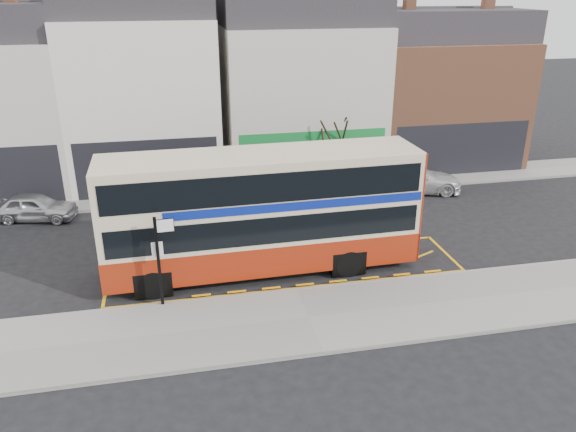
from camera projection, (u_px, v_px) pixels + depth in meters
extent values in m
plane|color=black|center=(294.00, 288.00, 21.31)|extent=(120.00, 120.00, 0.00)
cube|color=gray|center=(309.00, 319.00, 19.20)|extent=(40.00, 4.00, 0.15)
cube|color=gray|center=(296.00, 291.00, 20.94)|extent=(40.00, 0.15, 0.15)
cube|color=gray|center=(252.00, 189.00, 31.22)|extent=(50.00, 3.00, 0.15)
cube|color=silver|center=(145.00, 100.00, 32.10)|extent=(8.00, 8.00, 9.00)
cube|color=black|center=(148.00, 169.00, 29.62)|extent=(7.36, 0.06, 3.20)
cube|color=black|center=(148.00, 173.00, 29.71)|extent=(5.60, 0.04, 2.00)
cube|color=beige|center=(298.00, 98.00, 33.89)|extent=(9.00, 8.00, 8.50)
cube|color=#28262B|center=(298.00, 8.00, 31.91)|extent=(9.00, 7.20, 1.80)
cube|color=#147631|center=(313.00, 159.00, 31.32)|extent=(8.28, 0.06, 3.20)
cube|color=black|center=(313.00, 163.00, 31.41)|extent=(6.30, 0.04, 2.00)
cube|color=#A06040|center=(435.00, 101.00, 35.78)|extent=(9.00, 8.00, 7.50)
cube|color=#28262B|center=(443.00, 24.00, 34.00)|extent=(9.00, 7.20, 1.80)
cube|color=#A06040|center=(410.00, 2.00, 32.08)|extent=(0.60, 0.60, 1.20)
cube|color=#A06040|center=(488.00, 1.00, 33.02)|extent=(0.60, 0.60, 1.20)
cube|color=black|center=(461.00, 150.00, 33.01)|extent=(8.28, 0.06, 3.20)
cube|color=black|center=(461.00, 153.00, 33.11)|extent=(6.30, 0.04, 2.00)
cube|color=beige|center=(262.00, 210.00, 21.66)|extent=(12.17, 2.99, 4.46)
cube|color=maroon|center=(263.00, 247.00, 22.28)|extent=(12.21, 3.03, 1.21)
cube|color=maroon|center=(407.00, 197.00, 22.91)|extent=(0.12, 2.79, 4.46)
cube|color=black|center=(262.00, 217.00, 21.78)|extent=(11.68, 3.04, 1.05)
cube|color=black|center=(261.00, 176.00, 21.14)|extent=(11.68, 3.04, 1.10)
cube|color=navy|center=(290.00, 193.00, 21.67)|extent=(9.74, 3.00, 0.33)
cube|color=black|center=(101.00, 238.00, 20.64)|extent=(0.11, 2.53, 1.76)
cube|color=black|center=(94.00, 189.00, 19.90)|extent=(0.11, 2.53, 1.10)
cube|color=black|center=(97.00, 211.00, 20.24)|extent=(0.09, 1.93, 0.39)
cube|color=beige|center=(261.00, 155.00, 20.82)|extent=(12.16, 2.88, 0.13)
cylinder|color=black|center=(153.00, 284.00, 20.44)|extent=(1.11, 0.33, 1.10)
cylinder|color=black|center=(153.00, 254.00, 22.70)|extent=(1.11, 0.33, 1.10)
cylinder|color=black|center=(349.00, 263.00, 21.98)|extent=(1.11, 0.33, 1.10)
cylinder|color=black|center=(330.00, 237.00, 24.24)|extent=(1.11, 0.33, 1.10)
cube|color=black|center=(159.00, 262.00, 19.33)|extent=(0.12, 0.12, 3.33)
cube|color=white|center=(165.00, 226.00, 18.90)|extent=(0.60, 0.07, 0.49)
cube|color=white|center=(157.00, 250.00, 19.22)|extent=(0.39, 0.05, 0.56)
imported|color=#B1B1B6|center=(35.00, 207.00, 27.19)|extent=(4.12, 2.28, 1.33)
imported|color=#3C3E44|center=(191.00, 196.00, 28.65)|extent=(3.88, 1.66, 1.24)
imported|color=silver|center=(413.00, 178.00, 30.89)|extent=(5.53, 3.17, 1.51)
cylinder|color=black|center=(332.00, 171.00, 31.55)|extent=(0.24, 0.24, 1.84)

